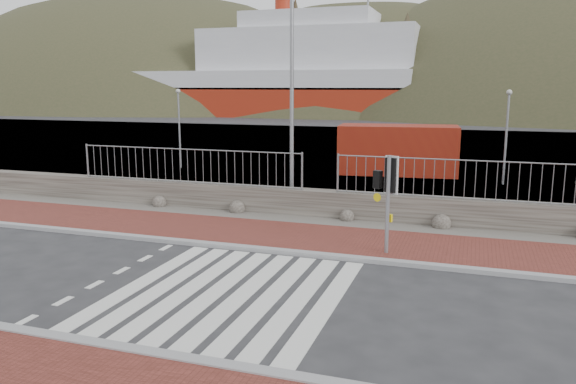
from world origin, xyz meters
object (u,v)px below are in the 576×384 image
(ferry, at_px, (266,78))
(traffic_signal_far, at_px, (387,184))
(streetlight, at_px, (296,83))
(shipping_container, at_px, (398,150))

(ferry, relative_size, traffic_signal_far, 19.35)
(ferry, distance_m, streetlight, 64.25)
(traffic_signal_far, distance_m, shipping_container, 13.93)
(traffic_signal_far, height_order, shipping_container, traffic_signal_far)
(traffic_signal_far, bearing_deg, streetlight, -24.44)
(traffic_signal_far, distance_m, streetlight, 6.34)
(traffic_signal_far, relative_size, shipping_container, 0.45)
(ferry, height_order, traffic_signal_far, ferry)
(traffic_signal_far, xyz_separation_m, streetlight, (-3.82, 4.41, 2.49))
(ferry, bearing_deg, streetlight, -68.53)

